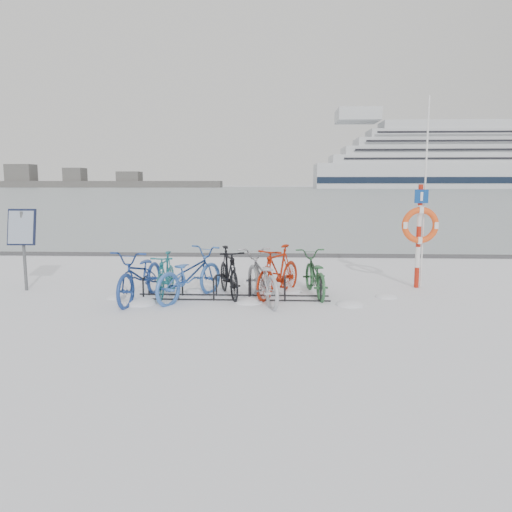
# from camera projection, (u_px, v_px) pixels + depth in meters

# --- Properties ---
(ground) EXTENTS (900.00, 900.00, 0.00)m
(ground) POSITION_uv_depth(u_px,v_px,m) (232.00, 298.00, 10.30)
(ground) COLOR white
(ground) RESTS_ON ground
(ice_sheet) EXTENTS (400.00, 298.00, 0.02)m
(ice_sheet) POSITION_uv_depth(u_px,v_px,m) (276.00, 190.00, 163.50)
(ice_sheet) COLOR #99A5AD
(ice_sheet) RESTS_ON ground
(quay_edge) EXTENTS (400.00, 0.25, 0.10)m
(quay_edge) POSITION_uv_depth(u_px,v_px,m) (249.00, 255.00, 16.12)
(quay_edge) COLOR #3F3F42
(quay_edge) RESTS_ON ground
(bike_rack) EXTENTS (4.00, 0.48, 0.46)m
(bike_rack) POSITION_uv_depth(u_px,v_px,m) (232.00, 290.00, 10.27)
(bike_rack) COLOR black
(bike_rack) RESTS_ON ground
(info_board) EXTENTS (0.61, 0.25, 1.80)m
(info_board) POSITION_uv_depth(u_px,v_px,m) (22.00, 232.00, 10.86)
(info_board) COLOR #595B5E
(info_board) RESTS_ON ground
(lifebuoy_station) EXTENTS (0.82, 0.23, 4.24)m
(lifebuoy_station) POSITION_uv_depth(u_px,v_px,m) (420.00, 225.00, 11.09)
(lifebuoy_station) COLOR #AC1E0D
(lifebuoy_station) RESTS_ON ground
(cruise_ferry) EXTENTS (123.26, 23.28, 40.50)m
(cruise_ferry) POSITION_uv_depth(u_px,v_px,m) (458.00, 163.00, 213.53)
(cruise_ferry) COLOR silver
(cruise_ferry) RESTS_ON ground
(shoreline) EXTENTS (180.00, 12.00, 9.50)m
(shoreline) POSITION_uv_depth(u_px,v_px,m) (54.00, 182.00, 272.35)
(shoreline) COLOR #4B4B4B
(shoreline) RESTS_ON ground
(bike_0) EXTENTS (1.02, 2.17, 1.10)m
(bike_0) POSITION_uv_depth(u_px,v_px,m) (141.00, 273.00, 10.09)
(bike_0) COLOR navy
(bike_0) RESTS_ON ground
(bike_1) EXTENTS (0.45, 1.59, 0.96)m
(bike_1) POSITION_uv_depth(u_px,v_px,m) (165.00, 273.00, 10.46)
(bike_1) COLOR #18616A
(bike_1) RESTS_ON ground
(bike_2) EXTENTS (1.62, 2.15, 1.08)m
(bike_2) POSITION_uv_depth(u_px,v_px,m) (190.00, 273.00, 10.20)
(bike_2) COLOR #3666BA
(bike_2) RESTS_ON ground
(bike_3) EXTENTS (1.00, 1.84, 1.07)m
(bike_3) POSITION_uv_depth(u_px,v_px,m) (229.00, 271.00, 10.49)
(bike_3) COLOR black
(bike_3) RESTS_ON ground
(bike_4) EXTENTS (1.31, 2.14, 1.06)m
(bike_4) POSITION_uv_depth(u_px,v_px,m) (261.00, 275.00, 9.95)
(bike_4) COLOR #A5A7AC
(bike_4) RESTS_ON ground
(bike_5) EXTENTS (1.31, 1.87, 1.10)m
(bike_5) POSITION_uv_depth(u_px,v_px,m) (278.00, 270.00, 10.46)
(bike_5) COLOR #A01F08
(bike_5) RESTS_ON ground
(bike_6) EXTENTS (0.88, 1.90, 0.96)m
(bike_6) POSITION_uv_depth(u_px,v_px,m) (314.00, 272.00, 10.58)
(bike_6) COLOR #295B34
(bike_6) RESTS_ON ground
(snow_drifts) EXTENTS (6.03, 1.79, 0.22)m
(snow_drifts) POSITION_uv_depth(u_px,v_px,m) (242.00, 299.00, 10.20)
(snow_drifts) COLOR white
(snow_drifts) RESTS_ON ground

